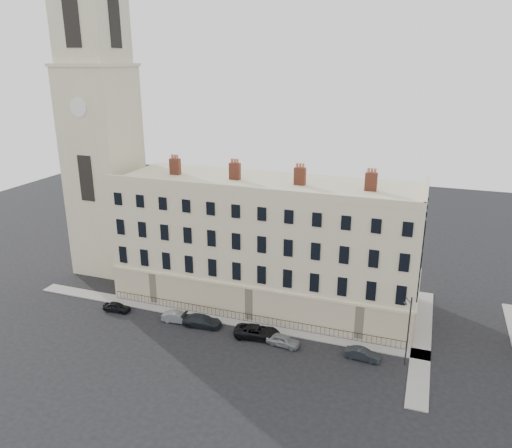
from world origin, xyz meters
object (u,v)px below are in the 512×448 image
object	(u,v)px
car_e	(283,340)
car_c	(202,321)
car_a	(117,307)
car_f	(362,354)
car_d	(257,332)
streetlamp	(408,329)
car_b	(178,317)

from	to	relation	value
car_e	car_c	bearing A→B (deg)	91.14
car_a	car_f	xyz separation A→B (m)	(29.13, -0.26, 0.01)
car_c	car_d	xyz separation A→B (m)	(6.64, -0.20, 0.03)
car_d	streetlamp	size ratio (longest dim) A/B	0.67
car_a	car_b	bearing A→B (deg)	-92.80
car_b	car_e	xyz separation A→B (m)	(12.78, -0.71, 0.01)
car_c	car_f	bearing A→B (deg)	-97.09
car_e	car_b	bearing A→B (deg)	92.61
streetlamp	car_d	bearing A→B (deg)	156.70
car_a	car_c	size ratio (longest dim) A/B	0.73
car_a	streetlamp	world-z (taller)	streetlamp
car_f	streetlamp	world-z (taller)	streetlamp
car_e	car_d	bearing A→B (deg)	85.04
car_a	car_b	world-z (taller)	car_b
streetlamp	car_f	bearing A→B (deg)	161.75
car_b	streetlamp	size ratio (longest dim) A/B	0.50
car_e	streetlamp	distance (m)	12.78
car_c	car_d	bearing A→B (deg)	-97.14
car_f	car_b	bearing A→B (deg)	92.08
car_c	streetlamp	bearing A→B (deg)	-95.82
car_d	car_a	bearing A→B (deg)	82.42
car_b	car_d	distance (m)	9.66
car_a	car_d	xyz separation A→B (m)	(17.79, 0.06, 0.13)
car_d	car_c	bearing A→B (deg)	80.51
car_f	car_a	bearing A→B (deg)	92.76
car_b	car_e	size ratio (longest dim) A/B	1.02
car_b	car_f	xyz separation A→B (m)	(21.00, -0.44, -0.04)
car_c	car_f	distance (m)	17.98
car_f	streetlamp	bearing A→B (deg)	-81.49
car_d	streetlamp	distance (m)	15.78
car_c	car_d	size ratio (longest dim) A/B	0.92
car_c	car_f	world-z (taller)	car_c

